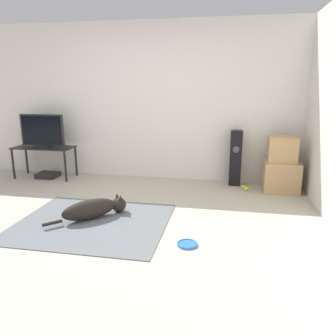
{
  "coord_description": "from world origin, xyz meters",
  "views": [
    {
      "loc": [
        1.41,
        -3.26,
        1.56
      ],
      "look_at": [
        0.61,
        1.01,
        0.45
      ],
      "focal_mm": 35.0,
      "sensor_mm": 36.0,
      "label": 1
    }
  ],
  "objects_px": {
    "floor_speaker": "(236,158)",
    "tv": "(42,131)",
    "frisbee": "(187,244)",
    "tennis_ball_by_boxes": "(243,187)",
    "cardboard_box_lower": "(281,176)",
    "dog": "(94,209)",
    "tv_stand": "(44,151)",
    "cardboard_box_upper": "(282,149)",
    "game_console": "(48,175)",
    "tennis_ball_near_speaker": "(246,189)"
  },
  "relations": [
    {
      "from": "cardboard_box_lower",
      "to": "tv_stand",
      "type": "relative_size",
      "value": 0.5
    },
    {
      "from": "frisbee",
      "to": "tennis_ball_by_boxes",
      "type": "xyz_separation_m",
      "value": [
        0.62,
        1.97,
        0.02
      ]
    },
    {
      "from": "dog",
      "to": "cardboard_box_upper",
      "type": "xyz_separation_m",
      "value": [
        2.32,
        1.51,
        0.51
      ]
    },
    {
      "from": "tennis_ball_by_boxes",
      "to": "tennis_ball_near_speaker",
      "type": "distance_m",
      "value": 0.09
    },
    {
      "from": "floor_speaker",
      "to": "tv_stand",
      "type": "relative_size",
      "value": 0.86
    },
    {
      "from": "tennis_ball_near_speaker",
      "to": "cardboard_box_lower",
      "type": "bearing_deg",
      "value": 9.46
    },
    {
      "from": "frisbee",
      "to": "game_console",
      "type": "bearing_deg",
      "value": 143.09
    },
    {
      "from": "floor_speaker",
      "to": "cardboard_box_upper",
      "type": "bearing_deg",
      "value": -17.15
    },
    {
      "from": "dog",
      "to": "tennis_ball_near_speaker",
      "type": "height_order",
      "value": "dog"
    },
    {
      "from": "dog",
      "to": "tennis_ball_near_speaker",
      "type": "xyz_separation_m",
      "value": [
        1.83,
        1.42,
        -0.09
      ]
    },
    {
      "from": "cardboard_box_lower",
      "to": "game_console",
      "type": "bearing_deg",
      "value": 179.34
    },
    {
      "from": "floor_speaker",
      "to": "tennis_ball_near_speaker",
      "type": "relative_size",
      "value": 13.22
    },
    {
      "from": "tv",
      "to": "cardboard_box_lower",
      "type": "bearing_deg",
      "value": -0.89
    },
    {
      "from": "cardboard_box_lower",
      "to": "game_console",
      "type": "distance_m",
      "value": 3.85
    },
    {
      "from": "frisbee",
      "to": "tennis_ball_near_speaker",
      "type": "distance_m",
      "value": 2.0
    },
    {
      "from": "tennis_ball_near_speaker",
      "to": "game_console",
      "type": "xyz_separation_m",
      "value": [
        -3.35,
        0.13,
        0.01
      ]
    },
    {
      "from": "cardboard_box_upper",
      "to": "game_console",
      "type": "xyz_separation_m",
      "value": [
        -3.83,
        0.03,
        -0.6
      ]
    },
    {
      "from": "cardboard_box_upper",
      "to": "tv_stand",
      "type": "bearing_deg",
      "value": 179.28
    },
    {
      "from": "cardboard_box_lower",
      "to": "tv",
      "type": "bearing_deg",
      "value": 179.11
    },
    {
      "from": "tv_stand",
      "to": "dog",
      "type": "bearing_deg",
      "value": -45.16
    },
    {
      "from": "cardboard_box_lower",
      "to": "tv",
      "type": "xyz_separation_m",
      "value": [
        -3.89,
        0.06,
        0.58
      ]
    },
    {
      "from": "frisbee",
      "to": "floor_speaker",
      "type": "relative_size",
      "value": 0.24
    },
    {
      "from": "frisbee",
      "to": "floor_speaker",
      "type": "xyz_separation_m",
      "value": [
        0.48,
        2.19,
        0.42
      ]
    },
    {
      "from": "cardboard_box_lower",
      "to": "cardboard_box_upper",
      "type": "height_order",
      "value": "cardboard_box_upper"
    },
    {
      "from": "frisbee",
      "to": "tennis_ball_by_boxes",
      "type": "distance_m",
      "value": 2.07
    },
    {
      "from": "tv_stand",
      "to": "tv",
      "type": "distance_m",
      "value": 0.34
    },
    {
      "from": "dog",
      "to": "tennis_ball_near_speaker",
      "type": "bearing_deg",
      "value": 37.73
    },
    {
      "from": "cardboard_box_upper",
      "to": "frisbee",
      "type": "bearing_deg",
      "value": -119.88
    },
    {
      "from": "frisbee",
      "to": "cardboard_box_lower",
      "type": "relative_size",
      "value": 0.41
    },
    {
      "from": "dog",
      "to": "tv_stand",
      "type": "distance_m",
      "value": 2.23
    },
    {
      "from": "dog",
      "to": "tv",
      "type": "xyz_separation_m",
      "value": [
        -1.55,
        1.56,
        0.68
      ]
    },
    {
      "from": "tv_stand",
      "to": "tennis_ball_by_boxes",
      "type": "relative_size",
      "value": 15.34
    },
    {
      "from": "dog",
      "to": "cardboard_box_upper",
      "type": "relative_size",
      "value": 1.87
    },
    {
      "from": "dog",
      "to": "frisbee",
      "type": "xyz_separation_m",
      "value": [
        1.18,
        -0.47,
        -0.11
      ]
    },
    {
      "from": "frisbee",
      "to": "game_console",
      "type": "relative_size",
      "value": 0.61
    },
    {
      "from": "frisbee",
      "to": "tv_stand",
      "type": "distance_m",
      "value": 3.44
    },
    {
      "from": "floor_speaker",
      "to": "tv",
      "type": "relative_size",
      "value": 1.13
    },
    {
      "from": "cardboard_box_lower",
      "to": "tv_stand",
      "type": "height_order",
      "value": "tv_stand"
    },
    {
      "from": "tennis_ball_near_speaker",
      "to": "tennis_ball_by_boxes",
      "type": "bearing_deg",
      "value": 115.66
    },
    {
      "from": "cardboard_box_upper",
      "to": "tv_stand",
      "type": "xyz_separation_m",
      "value": [
        -3.87,
        0.05,
        -0.18
      ]
    },
    {
      "from": "dog",
      "to": "tv_stand",
      "type": "relative_size",
      "value": 0.75
    },
    {
      "from": "dog",
      "to": "cardboard_box_lower",
      "type": "bearing_deg",
      "value": 32.76
    },
    {
      "from": "cardboard_box_lower",
      "to": "floor_speaker",
      "type": "relative_size",
      "value": 0.59
    },
    {
      "from": "tennis_ball_near_speaker",
      "to": "dog",
      "type": "bearing_deg",
      "value": -142.27
    },
    {
      "from": "tennis_ball_by_boxes",
      "to": "cardboard_box_upper",
      "type": "bearing_deg",
      "value": 1.75
    },
    {
      "from": "dog",
      "to": "tv_stand",
      "type": "xyz_separation_m",
      "value": [
        -1.55,
        1.56,
        0.34
      ]
    },
    {
      "from": "dog",
      "to": "tv",
      "type": "height_order",
      "value": "tv"
    },
    {
      "from": "frisbee",
      "to": "tennis_ball_near_speaker",
      "type": "xyz_separation_m",
      "value": [
        0.66,
        1.89,
        0.02
      ]
    },
    {
      "from": "frisbee",
      "to": "tv",
      "type": "height_order",
      "value": "tv"
    },
    {
      "from": "tv",
      "to": "tennis_ball_by_boxes",
      "type": "xyz_separation_m",
      "value": [
        3.35,
        -0.07,
        -0.77
      ]
    }
  ]
}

